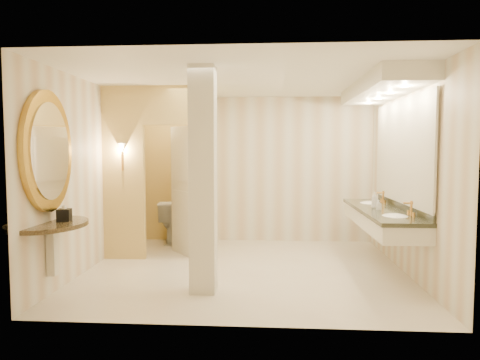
# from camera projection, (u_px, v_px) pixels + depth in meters

# --- Properties ---
(floor) EXTENTS (4.50, 4.50, 0.00)m
(floor) POSITION_uv_depth(u_px,v_px,m) (245.00, 269.00, 6.15)
(floor) COLOR silver
(floor) RESTS_ON ground
(ceiling) EXTENTS (4.50, 4.50, 0.00)m
(ceiling) POSITION_uv_depth(u_px,v_px,m) (245.00, 79.00, 5.96)
(ceiling) COLOR white
(ceiling) RESTS_ON wall_back
(wall_back) EXTENTS (4.50, 0.02, 2.70)m
(wall_back) POSITION_uv_depth(u_px,v_px,m) (251.00, 169.00, 8.05)
(wall_back) COLOR silver
(wall_back) RESTS_ON floor
(wall_front) EXTENTS (4.50, 0.02, 2.70)m
(wall_front) POSITION_uv_depth(u_px,v_px,m) (234.00, 188.00, 4.06)
(wall_front) COLOR silver
(wall_front) RESTS_ON floor
(wall_left) EXTENTS (0.02, 4.00, 2.70)m
(wall_left) POSITION_uv_depth(u_px,v_px,m) (90.00, 175.00, 6.20)
(wall_left) COLOR silver
(wall_left) RESTS_ON floor
(wall_right) EXTENTS (0.02, 4.00, 2.70)m
(wall_right) POSITION_uv_depth(u_px,v_px,m) (407.00, 176.00, 5.91)
(wall_right) COLOR silver
(wall_right) RESTS_ON floor
(toilet_closet) EXTENTS (1.50, 1.55, 2.70)m
(toilet_closet) POSITION_uv_depth(u_px,v_px,m) (180.00, 170.00, 7.08)
(toilet_closet) COLOR #E5C077
(toilet_closet) RESTS_ON floor
(wall_sconce) EXTENTS (0.14, 0.14, 0.42)m
(wall_sconce) POSITION_uv_depth(u_px,v_px,m) (122.00, 149.00, 6.58)
(wall_sconce) COLOR gold
(wall_sconce) RESTS_ON toilet_closet
(vanity) EXTENTS (0.75, 2.66, 2.09)m
(vanity) POSITION_uv_depth(u_px,v_px,m) (385.00, 156.00, 6.07)
(vanity) COLOR silver
(vanity) RESTS_ON floor
(console_shelf) EXTENTS (1.08, 1.08, 1.99)m
(console_shelf) POSITION_uv_depth(u_px,v_px,m) (48.00, 182.00, 4.93)
(console_shelf) COLOR black
(console_shelf) RESTS_ON floor
(pillar) EXTENTS (0.30, 0.30, 2.70)m
(pillar) POSITION_uv_depth(u_px,v_px,m) (203.00, 181.00, 5.11)
(pillar) COLOR silver
(pillar) RESTS_ON floor
(tissue_box) EXTENTS (0.17, 0.17, 0.15)m
(tissue_box) POSITION_uv_depth(u_px,v_px,m) (64.00, 215.00, 5.05)
(tissue_box) COLOR black
(tissue_box) RESTS_ON console_shelf
(toilet) EXTENTS (0.56, 0.84, 0.79)m
(toilet) POSITION_uv_depth(u_px,v_px,m) (171.00, 221.00, 7.93)
(toilet) COLOR white
(toilet) RESTS_ON floor
(soap_bottle_a) EXTENTS (0.06, 0.06, 0.14)m
(soap_bottle_a) POSITION_uv_depth(u_px,v_px,m) (379.00, 205.00, 5.99)
(soap_bottle_a) COLOR beige
(soap_bottle_a) RESTS_ON vanity
(soap_bottle_b) EXTENTS (0.11, 0.11, 0.11)m
(soap_bottle_b) POSITION_uv_depth(u_px,v_px,m) (378.00, 203.00, 6.36)
(soap_bottle_b) COLOR silver
(soap_bottle_b) RESTS_ON vanity
(soap_bottle_c) EXTENTS (0.12, 0.12, 0.23)m
(soap_bottle_c) POSITION_uv_depth(u_px,v_px,m) (374.00, 200.00, 6.20)
(soap_bottle_c) COLOR #C6B28C
(soap_bottle_c) RESTS_ON vanity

